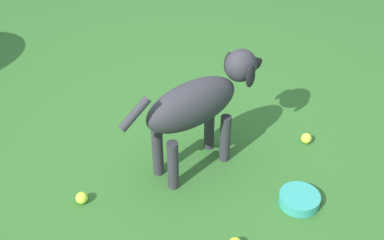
# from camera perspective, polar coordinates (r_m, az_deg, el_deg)

# --- Properties ---
(ground) EXTENTS (14.00, 14.00, 0.00)m
(ground) POSITION_cam_1_polar(r_m,az_deg,el_deg) (3.07, -2.54, -3.45)
(ground) COLOR #2D6026
(dog) EXTENTS (0.44, 0.91, 0.65)m
(dog) POSITION_cam_1_polar(r_m,az_deg,el_deg) (2.72, 0.93, 2.04)
(dog) COLOR #2D2D33
(dog) RESTS_ON ground
(tennis_ball_1) EXTENTS (0.07, 0.07, 0.07)m
(tennis_ball_1) POSITION_cam_1_polar(r_m,az_deg,el_deg) (2.78, -12.44, -8.67)
(tennis_ball_1) COLOR #C2E538
(tennis_ball_1) RESTS_ON ground
(tennis_ball_2) EXTENTS (0.07, 0.07, 0.07)m
(tennis_ball_2) POSITION_cam_1_polar(r_m,az_deg,el_deg) (3.18, 12.90, -2.05)
(tennis_ball_2) COLOR #CBD43A
(tennis_ball_2) RESTS_ON ground
(water_bowl) EXTENTS (0.22, 0.22, 0.06)m
(water_bowl) POSITION_cam_1_polar(r_m,az_deg,el_deg) (2.78, 12.13, -8.82)
(water_bowl) COLOR teal
(water_bowl) RESTS_ON ground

